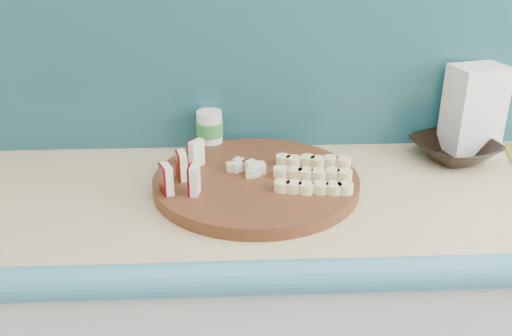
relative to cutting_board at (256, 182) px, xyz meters
The scene contains 8 objects.
backsplash 0.49m from the cutting_board, 36.08° to the left, with size 2.20×0.02×0.50m, color teal.
cutting_board is the anchor object (origin of this frame).
apple_wedges 0.16m from the cutting_board, behind, with size 0.08×0.18×0.06m.
apple_chunks 0.04m from the cutting_board, behind, with size 0.06×0.07×0.02m.
banana_slices 0.13m from the cutting_board, ahead, with size 0.18×0.18×0.02m.
brown_bowl 0.51m from the cutting_board, 15.40° to the left, with size 0.19×0.19×0.05m, color black.
flour_bag 0.58m from the cutting_board, 18.85° to the left, with size 0.13×0.09×0.22m, color silver.
canister 0.24m from the cutting_board, 116.84° to the left, with size 0.07×0.07×0.11m.
Camera 1 is at (-0.30, 0.41, 1.48)m, focal length 40.00 mm.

